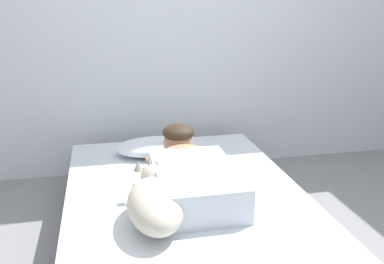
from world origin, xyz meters
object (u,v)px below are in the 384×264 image
at_px(dog, 155,201).
at_px(person_lying, 190,171).
at_px(cell_phone, 194,194).
at_px(pillow, 154,147).
at_px(coffee_cup, 194,160).
at_px(bed, 185,216).

bearing_deg(dog, person_lying, 52.73).
relative_size(person_lying, cell_phone, 6.57).
xyz_separation_m(pillow, coffee_cup, (0.22, -0.27, -0.02)).
bearing_deg(dog, bed, 54.55).
bearing_deg(pillow, dog, -96.98).
height_order(bed, person_lying, person_lying).
distance_m(person_lying, coffee_cup, 0.34).
relative_size(dog, cell_phone, 4.11).
distance_m(dog, coffee_cup, 0.72).
relative_size(bed, person_lying, 2.07).
relative_size(dog, coffee_cup, 4.60).
height_order(pillow, dog, dog).
distance_m(pillow, dog, 0.91).
bearing_deg(bed, coffee_cup, 70.21).
xyz_separation_m(coffee_cup, cell_phone, (-0.09, -0.41, -0.03)).
relative_size(bed, pillow, 3.67).
xyz_separation_m(dog, cell_phone, (0.24, 0.23, -0.10)).
bearing_deg(person_lying, coffee_cup, 74.17).
relative_size(pillow, person_lying, 0.57).
distance_m(pillow, cell_phone, 0.69).
height_order(coffee_cup, cell_phone, coffee_cup).
bearing_deg(bed, pillow, 98.68).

